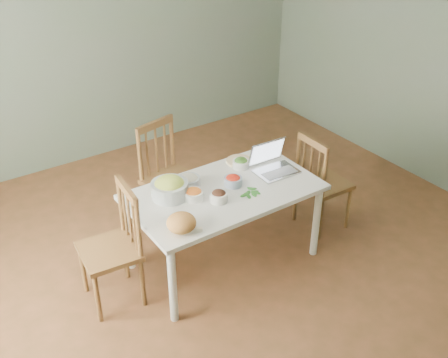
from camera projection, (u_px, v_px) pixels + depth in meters
floor at (232, 271)px, 4.39m from camera, size 5.00×5.00×0.00m
wall_back at (93, 35)px, 5.47m from camera, size 5.00×0.00×2.70m
dining_table at (224, 226)px, 4.33m from camera, size 1.48×0.83×0.69m
chair_far at (172, 178)px, 4.70m from camera, size 0.52×0.50×0.98m
chair_left at (109, 249)px, 3.88m from camera, size 0.44×0.46×0.95m
chair_right at (324, 181)px, 4.72m from camera, size 0.40×0.42×0.91m
bread_boule at (181, 223)px, 3.66m from camera, size 0.27×0.27×0.13m
butter_stick at (195, 230)px, 3.68m from camera, size 0.10×0.07×0.03m
bowl_squash at (170, 187)px, 4.03m from camera, size 0.33×0.33×0.16m
bowl_carrot at (193, 194)px, 4.02m from camera, size 0.16×0.16×0.09m
bowl_onion at (189, 181)px, 4.18m from camera, size 0.24×0.24×0.10m
bowl_mushroom at (219, 196)px, 4.00m from camera, size 0.17×0.17×0.09m
bowl_redpep at (233, 180)px, 4.19m from camera, size 0.15×0.15×0.08m
bowl_broccoli at (241, 163)px, 4.43m from camera, size 0.17×0.17×0.09m
flatbread at (239, 161)px, 4.53m from camera, size 0.28×0.28×0.02m
basil_bunch at (249, 192)px, 4.10m from camera, size 0.19×0.19×0.02m
laptop at (277, 160)px, 4.32m from camera, size 0.35×0.31×0.23m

